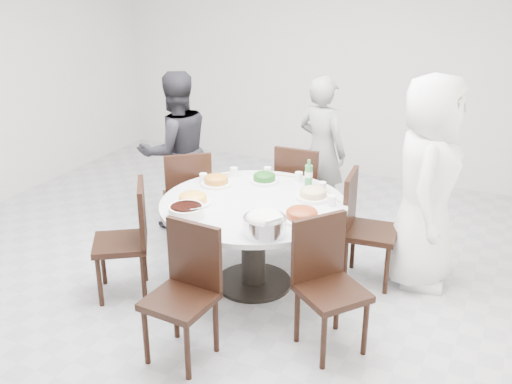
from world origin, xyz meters
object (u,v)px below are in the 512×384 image
at_px(chair_ne, 371,230).
at_px(diner_left, 176,151).
at_px(rice_bowl, 265,226).
at_px(beverage_bottle, 309,172).
at_px(chair_n, 302,190).
at_px(diner_right, 427,183).
at_px(dining_table, 253,244).
at_px(chair_se, 332,289).
at_px(diner_middle, 322,151).
at_px(chair_sw, 120,241).
at_px(soup_bowl, 186,211).
at_px(chair_s, 180,298).
at_px(chair_nw, 187,196).

distance_m(chair_ne, diner_left, 2.11).
xyz_separation_m(rice_bowl, beverage_bottle, (-0.06, 1.03, 0.05)).
xyz_separation_m(chair_n, diner_right, (1.21, -0.37, 0.41)).
bearing_deg(dining_table, chair_se, -32.56).
xyz_separation_m(dining_table, chair_ne, (0.85, 0.48, 0.10)).
xyz_separation_m(diner_middle, beverage_bottle, (0.21, -0.92, 0.11)).
relative_size(chair_ne, beverage_bottle, 4.18).
distance_m(diner_left, rice_bowl, 1.98).
height_order(chair_ne, beverage_bottle, beverage_bottle).
bearing_deg(chair_se, chair_n, 65.17).
distance_m(diner_middle, beverage_bottle, 0.95).
relative_size(dining_table, chair_se, 1.58).
bearing_deg(chair_sw, beverage_bottle, 99.76).
bearing_deg(beverage_bottle, diner_right, 7.40).
bearing_deg(chair_ne, soup_bowl, 122.12).
bearing_deg(diner_right, diner_middle, 50.02).
distance_m(chair_ne, beverage_bottle, 0.71).
bearing_deg(soup_bowl, chair_n, 76.84).
height_order(dining_table, diner_left, diner_left).
distance_m(chair_se, diner_middle, 2.20).
bearing_deg(chair_sw, diner_left, 158.67).
xyz_separation_m(chair_n, diner_left, (-1.23, -0.29, 0.31)).
height_order(chair_s, soup_bowl, chair_s).
relative_size(chair_nw, chair_sw, 1.00).
bearing_deg(beverage_bottle, dining_table, -115.45).
distance_m(chair_nw, diner_right, 2.18).
distance_m(diner_right, diner_middle, 1.43).
bearing_deg(chair_se, chair_s, 158.53).
distance_m(chair_s, beverage_bottle, 1.71).
distance_m(chair_s, soup_bowl, 0.77).
height_order(chair_n, chair_s, same).
bearing_deg(dining_table, rice_bowl, -56.29).
height_order(diner_right, rice_bowl, diner_right).
height_order(chair_ne, diner_left, diner_left).
relative_size(chair_sw, diner_left, 0.60).
bearing_deg(chair_se, chair_sw, 128.06).
xyz_separation_m(chair_ne, chair_se, (0.01, -1.03, 0.00)).
bearing_deg(chair_ne, chair_sw, 114.98).
bearing_deg(chair_sw, dining_table, 88.46).
xyz_separation_m(chair_nw, chair_se, (1.77, -0.99, 0.00)).
bearing_deg(chair_ne, beverage_bottle, 77.36).
height_order(chair_nw, diner_middle, diner_middle).
distance_m(chair_ne, diner_middle, 1.30).
bearing_deg(chair_nw, chair_s, 81.25).
bearing_deg(dining_table, diner_left, 147.96).
relative_size(diner_middle, beverage_bottle, 6.64).
bearing_deg(beverage_bottle, diner_left, 171.82).
xyz_separation_m(chair_ne, diner_middle, (-0.80, 0.99, 0.28)).
relative_size(chair_ne, chair_se, 1.00).
height_order(chair_ne, diner_middle, diner_middle).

